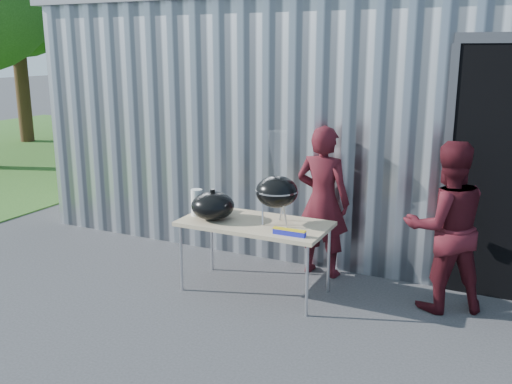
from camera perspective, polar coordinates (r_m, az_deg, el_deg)
The scene contains 11 objects.
ground at distance 5.58m, azimuth -7.11°, elevation -12.03°, with size 80.00×80.00×0.00m, color #363638.
building at distance 9.01m, azimuth 13.81°, elevation 7.91°, with size 8.20×6.20×3.10m.
grass_patch at distance 15.74m, azimuth -23.26°, elevation 4.03°, with size 10.00×12.00×0.02m, color #2D591E.
folding_table at distance 5.78m, azimuth -0.12°, elevation -3.38°, with size 1.50×0.75×0.75m.
kettle_grill at distance 5.59m, azimuth 2.10°, elevation 0.91°, with size 0.43×0.43×0.93m.
grill_lid at distance 5.84m, azimuth -4.34°, elevation -1.38°, with size 0.44×0.44×0.32m.
paper_towels at distance 5.99m, azimuth -5.94°, elevation -1.04°, with size 0.12×0.12×0.28m, color white.
white_tub at distance 6.14m, azimuth -4.08°, elevation -1.49°, with size 0.20×0.15×0.10m, color white.
foil_box at distance 5.36m, azimuth 3.35°, elevation -4.04°, with size 0.32×0.05×0.06m.
person_cook at distance 6.26m, azimuth 6.68°, elevation -0.94°, with size 0.61×0.40×1.67m, color #441017.
person_bystander at distance 5.66m, azimuth 18.43°, elevation -3.33°, with size 0.80×0.62×1.64m, color #441017.
Camera 1 is at (2.75, -4.19, 2.44)m, focal length 40.00 mm.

